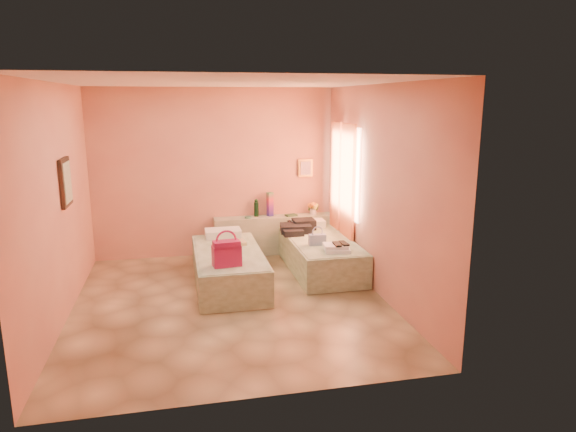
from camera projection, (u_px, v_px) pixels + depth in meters
name	position (u px, v px, depth m)	size (l,w,h in m)	color
ground	(231.00, 303.00, 6.72)	(4.50, 4.50, 0.00)	tan
room_walls	(239.00, 161.00, 6.91)	(4.02, 4.51, 2.81)	tan
headboard_ledge	(274.00, 235.00, 8.85)	(2.05, 0.30, 0.65)	#ADB494
bed_left	(229.00, 268.00, 7.33)	(0.90, 2.00, 0.50)	beige
bed_right	(320.00, 254.00, 7.97)	(0.90, 2.00, 0.50)	beige
water_bottle	(256.00, 208.00, 8.74)	(0.08, 0.08, 0.28)	#14391F
rainbow_box	(270.00, 204.00, 8.76)	(0.09, 0.09, 0.41)	#AB1549
small_dish	(248.00, 217.00, 8.63)	(0.12, 0.12, 0.03)	#468065
green_book	(291.00, 215.00, 8.79)	(0.18, 0.13, 0.03)	#284B2E
flower_vase	(313.00, 207.00, 8.87)	(0.20, 0.20, 0.26)	beige
magenta_handbag	(227.00, 253.00, 6.60)	(0.36, 0.20, 0.34)	#AB1549
khaki_garment	(235.00, 243.00, 7.60)	(0.31, 0.24, 0.05)	tan
clothes_pile	(298.00, 227.00, 8.32)	(0.53, 0.53, 0.16)	black
blue_handbag	(317.00, 240.00, 7.57)	(0.25, 0.11, 0.16)	#455EA7
towel_stack	(337.00, 248.00, 7.25)	(0.35, 0.30, 0.10)	white
sandal_pair	(341.00, 244.00, 7.23)	(0.18, 0.23, 0.02)	black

